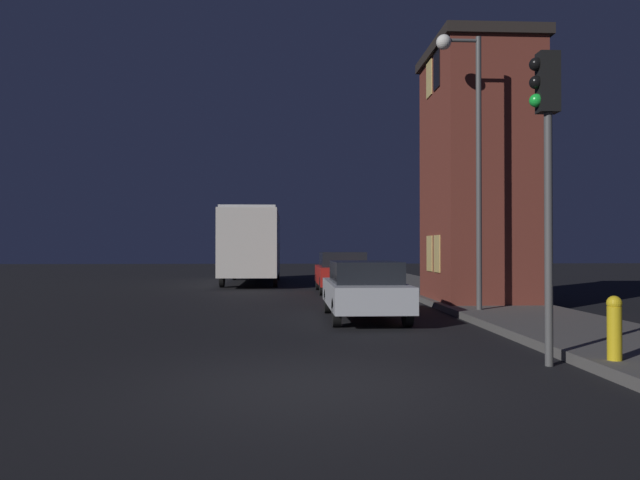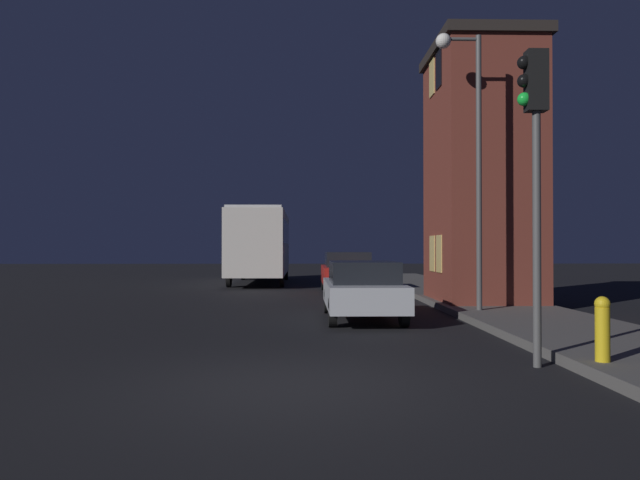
% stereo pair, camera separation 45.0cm
% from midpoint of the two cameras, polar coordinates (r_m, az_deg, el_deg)
% --- Properties ---
extents(ground_plane, '(120.00, 120.00, 0.00)m').
position_cam_midpoint_polar(ground_plane, '(8.16, -2.65, -13.08)').
color(ground_plane, black).
extents(brick_building, '(3.01, 4.22, 7.75)m').
position_cam_midpoint_polar(brick_building, '(19.66, 13.65, 6.08)').
color(brick_building, brown).
rests_on(brick_building, sidewalk).
extents(streetlamp, '(1.16, 0.39, 7.03)m').
position_cam_midpoint_polar(streetlamp, '(16.55, 12.62, 9.78)').
color(streetlamp, '#4C4C4C').
rests_on(streetlamp, sidewalk).
extents(traffic_light, '(0.43, 0.24, 4.65)m').
position_cam_midpoint_polar(traffic_light, '(9.85, 18.73, 8.52)').
color(traffic_light, '#4C4C4C').
rests_on(traffic_light, ground).
extents(bare_tree, '(1.31, 1.69, 4.99)m').
position_cam_midpoint_polar(bare_tree, '(18.21, 14.27, 2.29)').
color(bare_tree, '#473323').
rests_on(bare_tree, sidewalk).
extents(bus, '(2.54, 9.86, 3.55)m').
position_cam_midpoint_polar(bus, '(30.85, -6.57, -0.02)').
color(bus, beige).
rests_on(bus, ground).
extents(car_near_lane, '(1.76, 4.52, 1.42)m').
position_cam_midpoint_polar(car_near_lane, '(15.21, 3.21, -4.46)').
color(car_near_lane, '#B7BABF').
rests_on(car_near_lane, ground).
extents(car_mid_lane, '(1.88, 4.58, 1.58)m').
position_cam_midpoint_polar(car_mid_lane, '(24.28, 1.46, -2.87)').
color(car_mid_lane, '#B21E19').
rests_on(car_mid_lane, ground).
extents(fire_hydrant, '(0.21, 0.21, 0.91)m').
position_cam_midpoint_polar(fire_hydrant, '(9.64, 24.11, -7.22)').
color(fire_hydrant, gold).
rests_on(fire_hydrant, sidewalk).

